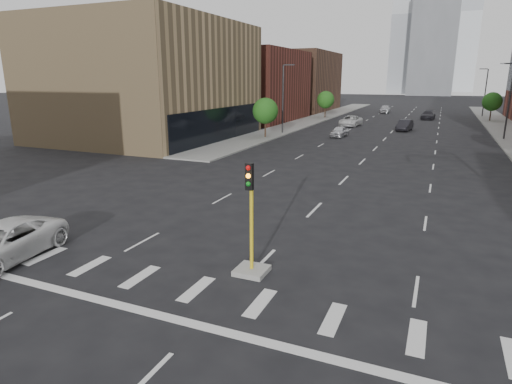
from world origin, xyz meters
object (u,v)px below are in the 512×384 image
Objects in this scene: median_traffic_signal at (251,250)px; parked_minivan at (1,243)px; car_near_left at (339,131)px; car_distant at (385,109)px; car_deep_right at (428,115)px; car_mid_right at (405,125)px; car_far_left at (351,121)px.

median_traffic_signal is 0.78× the size of parked_minivan.
car_distant reaches higher than car_near_left.
car_deep_right reaches higher than car_near_left.
car_near_left is 44.06m from parked_minivan.
median_traffic_signal reaches higher than car_mid_right.
car_distant is at bearing 78.91° from parked_minivan.
car_far_left is 28.83m from car_distant.
car_far_left is (-8.36, 3.13, 0.03)m from car_mid_right.
car_mid_right is 0.81× the size of car_far_left.
car_far_left is (-6.86, 54.22, -0.17)m from median_traffic_signal.
car_far_left is at bearing 97.21° from median_traffic_signal.
median_traffic_signal is 0.88× the size of car_distant.
parked_minivan reaches higher than car_near_left.
parked_minivan reaches higher than car_mid_right.
car_distant is at bearing 93.34° from car_near_left.
car_distant is (1.78, 28.78, 0.06)m from car_far_left.
median_traffic_signal is 0.76× the size of car_far_left.
car_far_left is at bearing 166.16° from car_mid_right.
car_far_left is 1.03× the size of parked_minivan.
car_deep_right is at bearing 76.42° from car_near_left.
car_mid_right is at bearing 88.32° from median_traffic_signal.
parked_minivan is at bearing -93.55° from car_distant.
car_near_left is at bearing -118.39° from car_mid_right.
car_mid_right reaches higher than car_near_left.
parked_minivan is at bearing -91.49° from car_near_left.
car_mid_right is at bearing 59.05° from car_near_left.
parked_minivan is at bearing -95.31° from car_mid_right.
car_distant is at bearing 131.39° from car_deep_right.
car_deep_right is (10.84, 16.85, -0.04)m from car_far_left.
car_mid_right is at bearing -92.90° from car_deep_right.
car_distant reaches higher than parked_minivan.
car_mid_right is (7.17, 10.21, 0.08)m from car_near_left.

